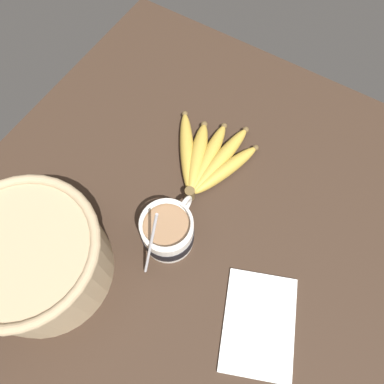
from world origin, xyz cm
name	(u,v)px	position (x,y,z in cm)	size (l,w,h in cm)	color
table	(201,223)	(0.00, 0.00, 1.62)	(94.08, 94.08, 3.25)	#332319
coffee_mug	(168,232)	(-6.58, 3.18, 7.16)	(16.16, 9.79, 16.70)	white
banana_bunch	(207,159)	(11.98, 5.61, 4.80)	(21.59, 20.13, 4.02)	brown
woven_basket	(34,259)	(-23.43, 18.94, 11.11)	(25.39, 25.39, 14.93)	tan
napkin	(259,324)	(-11.45, -18.85, 3.55)	(21.02, 18.05, 0.60)	white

